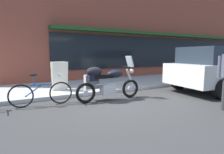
% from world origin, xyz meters
% --- Properties ---
extents(ground_plane, '(80.00, 80.00, 0.00)m').
position_xyz_m(ground_plane, '(0.00, 0.00, 0.00)').
color(ground_plane, '#383838').
extents(storefront_building, '(19.92, 0.90, 6.97)m').
position_xyz_m(storefront_building, '(5.96, 4.62, 3.40)').
color(storefront_building, brown).
rests_on(storefront_building, ground_plane).
extents(sidewalk_curb, '(30.00, 3.20, 0.12)m').
position_xyz_m(sidewalk_curb, '(9.00, 2.86, 0.06)').
color(sidewalk_curb, '#B3B3B3').
rests_on(sidewalk_curb, ground_plane).
extents(touring_motorcycle, '(2.16, 0.69, 1.38)m').
position_xyz_m(touring_motorcycle, '(-0.06, 0.45, 0.60)').
color(touring_motorcycle, black).
rests_on(touring_motorcycle, ground_plane).
extents(parked_bicycle, '(1.69, 0.48, 0.91)m').
position_xyz_m(parked_bicycle, '(-1.89, 0.75, 0.36)').
color(parked_bicycle, black).
rests_on(parked_bicycle, ground_plane).
extents(sandwich_board_sign, '(0.55, 0.43, 1.04)m').
position_xyz_m(sandwich_board_sign, '(-1.07, 2.19, 0.64)').
color(sandwich_board_sign, silver).
rests_on(sandwich_board_sign, sidewalk_curb).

